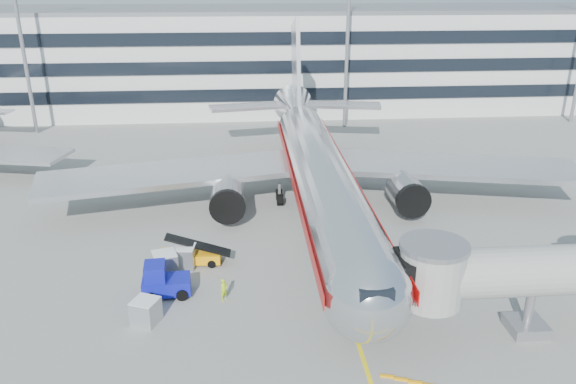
{
  "coord_description": "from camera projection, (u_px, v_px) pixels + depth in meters",
  "views": [
    {
      "loc": [
        -6.4,
        -35.8,
        20.5
      ],
      "look_at": [
        -3.0,
        6.45,
        4.0
      ],
      "focal_mm": 35.0,
      "sensor_mm": 36.0,
      "label": 1
    }
  ],
  "objects": [
    {
      "name": "jet_bridge",
      "position": [
        562.0,
        275.0,
        33.24
      ],
      "size": [
        17.8,
        4.5,
        7.0
      ],
      "color": "silver",
      "rests_on": "ground"
    },
    {
      "name": "baggage_tug",
      "position": [
        163.0,
        281.0,
        38.02
      ],
      "size": [
        3.34,
        2.28,
        2.41
      ],
      "color": "#0E14A0",
      "rests_on": "ground"
    },
    {
      "name": "cargo_container_left",
      "position": [
        165.0,
        264.0,
        40.65
      ],
      "size": [
        2.07,
        2.07,
        1.77
      ],
      "color": "#A8AAAF",
      "rests_on": "ground"
    },
    {
      "name": "lead_in_line",
      "position": [
        318.0,
        218.0,
        50.45
      ],
      "size": [
        0.25,
        70.0,
        0.01
      ],
      "primitive_type": "cube",
      "color": "yellow",
      "rests_on": "ground"
    },
    {
      "name": "cargo_container_right",
      "position": [
        185.0,
        257.0,
        41.79
      ],
      "size": [
        1.75,
        1.75,
        1.67
      ],
      "color": "#A8AAAF",
      "rests_on": "ground"
    },
    {
      "name": "light_mast_centre",
      "position": [
        348.0,
        19.0,
        75.38
      ],
      "size": [
        2.4,
        1.2,
        25.45
      ],
      "color": "gray",
      "rests_on": "ground"
    },
    {
      "name": "cargo_container_front",
      "position": [
        146.0,
        311.0,
        35.1
      ],
      "size": [
        1.97,
        1.97,
        1.6
      ],
      "color": "#A8AAAF",
      "rests_on": "ground"
    },
    {
      "name": "light_mast_west",
      "position": [
        18.0,
        21.0,
        72.17
      ],
      "size": [
        2.4,
        1.2,
        25.45
      ],
      "color": "gray",
      "rests_on": "ground"
    },
    {
      "name": "main_jet",
      "position": [
        316.0,
        168.0,
        50.52
      ],
      "size": [
        50.95,
        48.7,
        16.06
      ],
      "color": "silver",
      "rests_on": "ground"
    },
    {
      "name": "belt_loader",
      "position": [
        190.0,
        255.0,
        42.39
      ],
      "size": [
        4.88,
        1.95,
        2.32
      ],
      "color": "#FFA40A",
      "rests_on": "ground"
    },
    {
      "name": "terminal",
      "position": [
        281.0,
        57.0,
        92.16
      ],
      "size": [
        150.0,
        24.25,
        15.6
      ],
      "color": "silver",
      "rests_on": "ground"
    },
    {
      "name": "ramp_worker",
      "position": [
        224.0,
        290.0,
        37.5
      ],
      "size": [
        0.69,
        0.67,
        1.6
      ],
      "primitive_type": "imported",
      "rotation": [
        0.0,
        0.0,
        0.73
      ],
      "color": "#AAD716",
      "rests_on": "ground"
    },
    {
      "name": "ground",
      "position": [
        336.0,
        273.0,
        41.17
      ],
      "size": [
        180.0,
        180.0,
        0.0
      ],
      "primitive_type": "plane",
      "color": "gray",
      "rests_on": "ground"
    }
  ]
}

